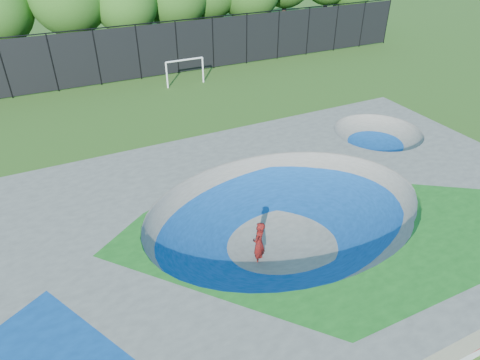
% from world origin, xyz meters
% --- Properties ---
extents(ground, '(120.00, 120.00, 0.00)m').
position_xyz_m(ground, '(0.00, 0.00, 0.00)').
color(ground, '#2E5718').
rests_on(ground, ground).
extents(skate_deck, '(22.00, 14.00, 1.50)m').
position_xyz_m(skate_deck, '(0.00, 0.00, 0.75)').
color(skate_deck, gray).
rests_on(skate_deck, ground).
extents(skater, '(0.76, 0.72, 1.75)m').
position_xyz_m(skater, '(-1.58, -0.74, 0.88)').
color(skater, '#B8160E').
rests_on(skater, ground).
extents(skateboard, '(0.75, 0.65, 0.05)m').
position_xyz_m(skateboard, '(-1.58, -0.74, 0.03)').
color(skateboard, black).
rests_on(skateboard, ground).
extents(soccer_goal, '(2.89, 0.12, 1.91)m').
position_xyz_m(soccer_goal, '(2.58, 18.22, 1.32)').
color(soccer_goal, white).
rests_on(soccer_goal, ground).
extents(fence, '(48.09, 0.09, 4.04)m').
position_xyz_m(fence, '(0.00, 21.00, 2.10)').
color(fence, black).
rests_on(fence, ground).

